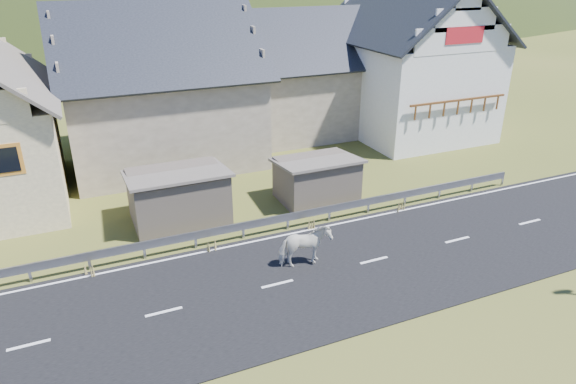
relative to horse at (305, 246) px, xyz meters
name	(u,v)px	position (x,y,z in m)	size (l,w,h in m)	color
ground	(277,285)	(-1.41, -0.75, -0.85)	(160.00, 160.00, 0.00)	#434C1A
road	(277,284)	(-1.41, -0.75, -0.83)	(60.00, 7.00, 0.04)	black
lane_markings	(277,284)	(-1.41, -0.75, -0.80)	(60.00, 6.60, 0.01)	silver
guardrail	(243,226)	(-1.41, 2.93, -0.29)	(28.10, 0.09, 0.75)	#93969B
shed_left	(178,196)	(-3.41, 5.75, 0.25)	(4.30, 3.30, 2.40)	brown
shed_right	(317,180)	(3.09, 5.25, 0.15)	(3.80, 2.90, 2.20)	brown
house_stone_a	(157,78)	(-2.41, 14.25, 3.79)	(10.80, 9.80, 8.90)	tan
house_stone_b	(305,66)	(7.59, 16.25, 3.39)	(9.80, 8.80, 8.10)	tan
house_white	(408,54)	(13.59, 13.25, 4.21)	(8.80, 10.80, 9.70)	silver
mountain	(95,60)	(3.59, 179.25, -20.85)	(440.00, 280.00, 260.00)	#223715
horse	(305,246)	(0.00, 0.00, 0.00)	(1.91, 0.87, 1.62)	silver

